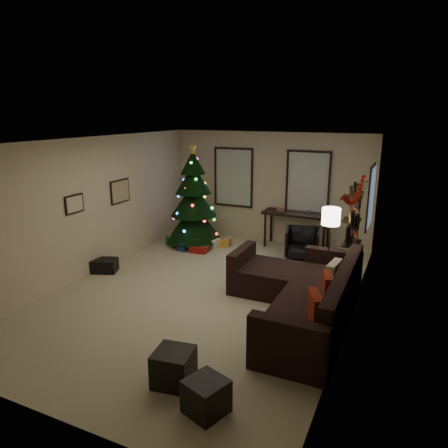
{
  "coord_description": "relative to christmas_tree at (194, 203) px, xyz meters",
  "views": [
    {
      "loc": [
        3.2,
        -6.13,
        3.16
      ],
      "look_at": [
        0.1,
        0.6,
        1.15
      ],
      "focal_mm": 33.31,
      "sensor_mm": 36.0,
      "label": 1
    }
  ],
  "objects": [
    {
      "name": "gallery",
      "position": [
        4.02,
        -2.48,
        0.54
      ],
      "size": [
        0.03,
        1.25,
        0.54
      ],
      "color": "black",
      "rests_on": "wall_right"
    },
    {
      "name": "desk",
      "position": [
        2.33,
        0.81,
        -0.27
      ],
      "size": [
        1.6,
        0.57,
        0.86
      ],
      "color": "black",
      "rests_on": "floor"
    },
    {
      "name": "sofa",
      "position": [
        3.34,
        -2.48,
        -0.72
      ],
      "size": [
        2.15,
        3.1,
        0.93
      ],
      "color": "black",
      "rests_on": "floor"
    },
    {
      "name": "desk_chair",
      "position": [
        2.65,
        0.16,
        -0.69
      ],
      "size": [
        0.77,
        0.74,
        0.68
      ],
      "primitive_type": "imported",
      "rotation": [
        0.0,
        0.0,
        0.2
      ],
      "color": "black",
      "rests_on": "floor"
    },
    {
      "name": "art_abstract",
      "position": [
        -0.94,
        -2.86,
        0.47
      ],
      "size": [
        0.04,
        0.45,
        0.35
      ],
      "color": "black",
      "rests_on": "wall_left"
    },
    {
      "name": "pillow_cream",
      "position": [
        3.75,
        -2.21,
        -0.4
      ],
      "size": [
        0.18,
        0.48,
        0.46
      ],
      "primitive_type": "cube",
      "rotation": [
        0.0,
        0.0,
        -0.11
      ],
      "color": "#BCB498",
      "rests_on": "sofa"
    },
    {
      "name": "window_right_wall",
      "position": [
        4.01,
        0.14,
        0.47
      ],
      "size": [
        0.06,
        0.9,
        1.3
      ],
      "color": "#728CB2",
      "rests_on": "wall_right"
    },
    {
      "name": "window_back_right",
      "position": [
        2.49,
        1.06,
        0.52
      ],
      "size": [
        1.05,
        0.06,
        1.5
      ],
      "color": "#728CB2",
      "rests_on": "wall_back"
    },
    {
      "name": "bookshelf",
      "position": [
        3.84,
        -0.88,
        -0.1
      ],
      "size": [
        0.3,
        0.56,
        1.91
      ],
      "color": "black",
      "rests_on": "floor"
    },
    {
      "name": "stocking_right",
      "position": [
        1.73,
        1.16,
        0.45
      ],
      "size": [
        0.2,
        0.05,
        0.36
      ],
      "color": "#990F0C",
      "rests_on": "wall_back"
    },
    {
      "name": "art_map",
      "position": [
        -0.94,
        -1.53,
        0.48
      ],
      "size": [
        0.04,
        0.6,
        0.5
      ],
      "color": "black",
      "rests_on": "wall_left"
    },
    {
      "name": "pillow_red_b",
      "position": [
        3.75,
        -2.74,
        -0.39
      ],
      "size": [
        0.22,
        0.43,
        0.41
      ],
      "primitive_type": "cube",
      "rotation": [
        0.0,
        0.0,
        0.29
      ],
      "color": "maroon",
      "rests_on": "sofa"
    },
    {
      "name": "storage_bin",
      "position": [
        -0.81,
        -2.36,
        -0.9
      ],
      "size": [
        0.62,
        0.52,
        0.27
      ],
      "primitive_type": "cube",
      "rotation": [
        0.0,
        0.0,
        0.37
      ],
      "color": "black",
      "rests_on": "floor"
    },
    {
      "name": "potted_plant",
      "position": [
        3.84,
        -0.58,
        0.79
      ],
      "size": [
        0.55,
        0.5,
        0.5
      ],
      "primitive_type": "imported",
      "rotation": [
        0.0,
        0.0,
        0.28
      ],
      "color": "#4C4C4C",
      "rests_on": "bookshelf"
    },
    {
      "name": "wall_back",
      "position": [
        1.54,
        1.09,
        0.32
      ],
      "size": [
        5.0,
        0.0,
        5.0
      ],
      "primitive_type": "plane",
      "rotation": [
        1.57,
        0.0,
        0.0
      ],
      "color": "beige",
      "rests_on": "floor"
    },
    {
      "name": "ottoman_near",
      "position": [
        2.38,
        -4.86,
        -0.82
      ],
      "size": [
        0.51,
        0.51,
        0.42
      ],
      "primitive_type": "cube",
      "rotation": [
        0.0,
        0.0,
        0.14
      ],
      "color": "black",
      "rests_on": "floor"
    },
    {
      "name": "presents",
      "position": [
        0.16,
        -0.15,
        -0.92
      ],
      "size": [
        1.5,
        1.01,
        0.3
      ],
      "rotation": [
        0.0,
        0.0,
        -0.3
      ],
      "color": "silver",
      "rests_on": "floor"
    },
    {
      "name": "christmas_tree",
      "position": [
        0.0,
        0.0,
        0.0
      ],
      "size": [
        1.34,
        1.34,
        2.48
      ],
      "rotation": [
        0.0,
        0.0,
        0.37
      ],
      "color": "black",
      "rests_on": "floor"
    },
    {
      "name": "pillow_red_a",
      "position": [
        3.75,
        -3.54,
        -0.39
      ],
      "size": [
        0.31,
        0.48,
        0.47
      ],
      "primitive_type": "cube",
      "rotation": [
        0.0,
        0.0,
        0.42
      ],
      "color": "maroon",
      "rests_on": "sofa"
    },
    {
      "name": "garland",
      "position": [
        3.99,
        -2.4,
        1.0
      ],
      "size": [
        0.08,
        1.9,
        0.3
      ],
      "primitive_type": null,
      "color": "#A5140C",
      "rests_on": "wall_right"
    },
    {
      "name": "wall_left",
      "position": [
        -0.96,
        -2.41,
        0.32
      ],
      "size": [
        0.0,
        7.0,
        7.0
      ],
      "primitive_type": "plane",
      "rotation": [
        1.57,
        0.0,
        1.57
      ],
      "color": "beige",
      "rests_on": "floor"
    },
    {
      "name": "window_back_left",
      "position": [
        0.59,
        1.06,
        0.52
      ],
      "size": [
        1.05,
        0.06,
        1.5
      ],
      "color": "#728CB2",
      "rests_on": "wall_back"
    },
    {
      "name": "wall_front",
      "position": [
        1.54,
        -5.91,
        0.32
      ],
      "size": [
        5.0,
        0.0,
        5.0
      ],
      "primitive_type": "plane",
      "rotation": [
        -1.57,
        0.0,
        0.0
      ],
      "color": "beige",
      "rests_on": "floor"
    },
    {
      "name": "floor",
      "position": [
        1.54,
        -2.41,
        -1.03
      ],
      "size": [
        7.0,
        7.0,
        0.0
      ],
      "primitive_type": "plane",
      "color": "#B8AE8B",
      "rests_on": "ground"
    },
    {
      "name": "floor_lamp",
      "position": [
        3.49,
        -1.32,
        0.25
      ],
      "size": [
        0.32,
        0.32,
        1.53
      ],
      "rotation": [
        0.0,
        0.0,
        -0.4
      ],
      "color": "black",
      "rests_on": "floor"
    },
    {
      "name": "ottoman_far",
      "position": [
        2.96,
        -5.14,
        -0.84
      ],
      "size": [
        0.52,
        0.52,
        0.38
      ],
      "primitive_type": "cube",
      "rotation": [
        0.0,
        0.0,
        -0.34
      ],
      "color": "black",
      "rests_on": "floor"
    },
    {
      "name": "stocking_left",
      "position": [
        1.4,
        1.15,
        0.49
      ],
      "size": [
        0.2,
        0.05,
        0.36
      ],
      "color": "#990F0C",
      "rests_on": "wall_back"
    },
    {
      "name": "ceiling",
      "position": [
        1.54,
        -2.41,
        1.67
      ],
      "size": [
        7.0,
        7.0,
        0.0
      ],
      "primitive_type": "plane",
      "rotation": [
        3.14,
        0.0,
        0.0
      ],
      "color": "white",
      "rests_on": "floor"
    },
    {
      "name": "wall_right",
      "position": [
        4.04,
        -2.41,
        0.32
      ],
      "size": [
        0.0,
        7.0,
        7.0
      ],
      "primitive_type": "plane",
      "rotation": [
        1.57,
        0.0,
        -1.57
      ],
      "color": "beige",
      "rests_on": "floor"
    }
  ]
}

